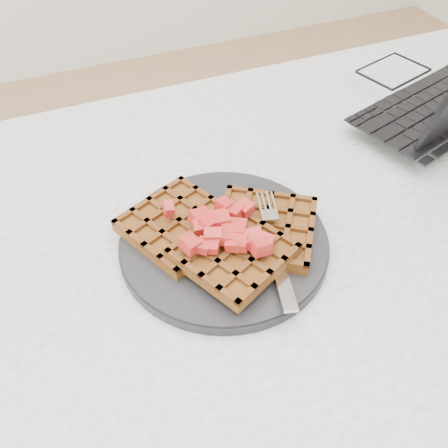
# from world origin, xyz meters

# --- Properties ---
(table) EXTENTS (1.20, 0.80, 0.75)m
(table) POSITION_xyz_m (0.00, 0.00, 0.64)
(table) COLOR silver
(table) RESTS_ON ground
(plate) EXTENTS (0.26, 0.26, 0.02)m
(plate) POSITION_xyz_m (-0.07, 0.00, 0.76)
(plate) COLOR black
(plate) RESTS_ON table
(waffles) EXTENTS (0.25, 0.23, 0.03)m
(waffles) POSITION_xyz_m (-0.07, 0.00, 0.78)
(waffles) COLOR brown
(waffles) RESTS_ON plate
(strawberry_pile) EXTENTS (0.15, 0.15, 0.02)m
(strawberry_pile) POSITION_xyz_m (-0.07, 0.00, 0.80)
(strawberry_pile) COLOR maroon
(strawberry_pile) RESTS_ON waffles
(fork) EXTENTS (0.07, 0.18, 0.02)m
(fork) POSITION_xyz_m (-0.03, -0.04, 0.77)
(fork) COLOR silver
(fork) RESTS_ON plate
(laptop) EXTENTS (0.42, 0.36, 0.25)m
(laptop) POSITION_xyz_m (0.38, 0.17, 0.79)
(laptop) COLOR black
(laptop) RESTS_ON table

